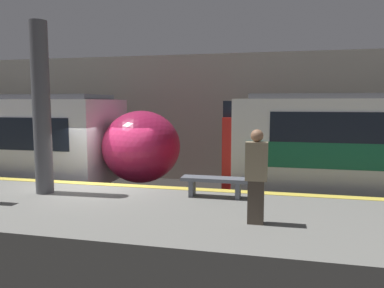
% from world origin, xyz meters
% --- Properties ---
extents(ground_plane, '(120.00, 120.00, 0.00)m').
position_xyz_m(ground_plane, '(0.00, 0.00, 0.00)').
color(ground_plane, '#282623').
extents(platform, '(40.00, 3.87, 1.11)m').
position_xyz_m(platform, '(0.00, -1.93, 0.55)').
color(platform, slate).
rests_on(platform, ground).
extents(station_rear_barrier, '(50.00, 0.15, 5.17)m').
position_xyz_m(station_rear_barrier, '(0.00, 6.15, 2.59)').
color(station_rear_barrier, '#B2AD9E').
rests_on(station_rear_barrier, ground).
extents(support_pillar_near, '(0.41, 0.41, 3.97)m').
position_xyz_m(support_pillar_near, '(-0.64, -1.29, 3.09)').
color(support_pillar_near, '#56565B').
rests_on(support_pillar_near, platform).
extents(person_walking, '(0.38, 0.24, 1.67)m').
position_xyz_m(person_walking, '(4.37, -2.43, 1.98)').
color(person_walking, '#473D33').
rests_on(person_walking, platform).
extents(platform_bench, '(1.50, 0.40, 0.45)m').
position_xyz_m(platform_bench, '(3.35, -0.78, 1.44)').
color(platform_bench, slate).
rests_on(platform_bench, platform).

